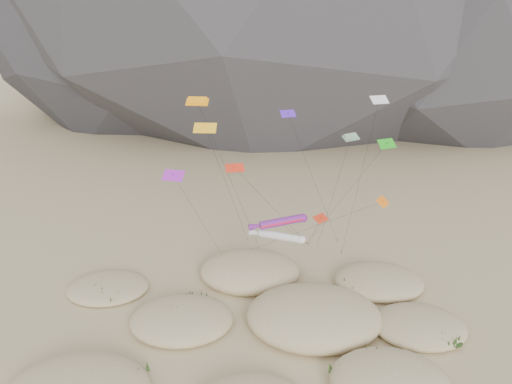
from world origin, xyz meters
TOP-DOWN VIEW (x-y plane):
  - ground at (0.00, 0.00)m, footprint 500.00×500.00m
  - dunes at (-0.61, 3.97)m, footprint 47.76×34.63m
  - dune_grass at (-0.50, 3.20)m, footprint 42.96×28.00m
  - kite_stakes at (2.29, 24.01)m, footprint 17.31×6.94m
  - rainbow_tube_kite at (1.00, 10.82)m, footprint 8.63×14.11m
  - white_tube_kite at (0.77, 9.36)m, footprint 6.56×18.15m
  - orange_parafoil at (-8.19, 11.56)m, footprint 8.41×13.05m
  - multi_parafoil at (9.13, 12.91)m, footprint 2.86×13.25m
  - delta_kites at (1.97, 10.74)m, footprint 26.43×19.75m

SIDE VIEW (x-z plane):
  - ground at x=0.00m, z-range 0.00..0.00m
  - kite_stakes at x=2.29m, z-range 0.00..0.30m
  - dunes at x=-0.61m, z-range -1.42..2.95m
  - dune_grass at x=-0.50m, z-range 0.06..1.62m
  - white_tube_kite at x=0.77m, z-range 4.16..13.92m
  - rainbow_tube_kite at x=1.00m, z-range 4.69..15.68m
  - delta_kites at x=1.97m, z-range 5.13..29.95m
  - multi_parafoil at x=9.13m, z-range 9.52..29.99m
  - orange_parafoil at x=-8.19m, z-range 11.64..36.52m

